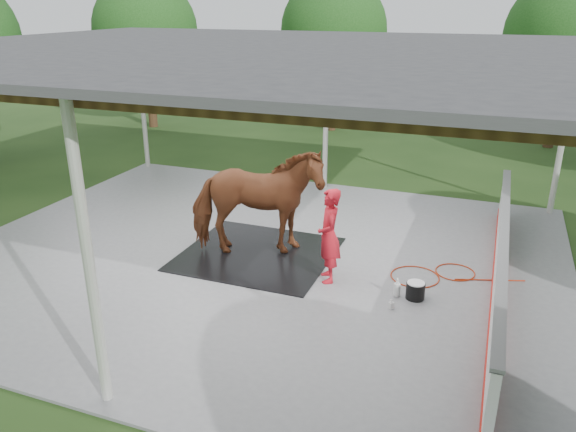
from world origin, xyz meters
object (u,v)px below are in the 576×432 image
(horse, at_px, (256,202))
(handler, at_px, (329,236))
(dasher_board, at_px, (499,265))
(wash_bucket, at_px, (415,290))

(horse, height_order, handler, horse)
(dasher_board, xyz_separation_m, horse, (-4.55, 0.01, 0.57))
(dasher_board, relative_size, handler, 4.58)
(handler, bearing_deg, wash_bucket, 60.09)
(dasher_board, distance_m, wash_bucket, 1.51)
(dasher_board, height_order, horse, horse)
(horse, bearing_deg, dasher_board, -112.72)
(dasher_board, relative_size, wash_bucket, 24.54)
(dasher_board, xyz_separation_m, wash_bucket, (-1.29, -0.68, -0.39))
(horse, distance_m, handler, 1.76)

